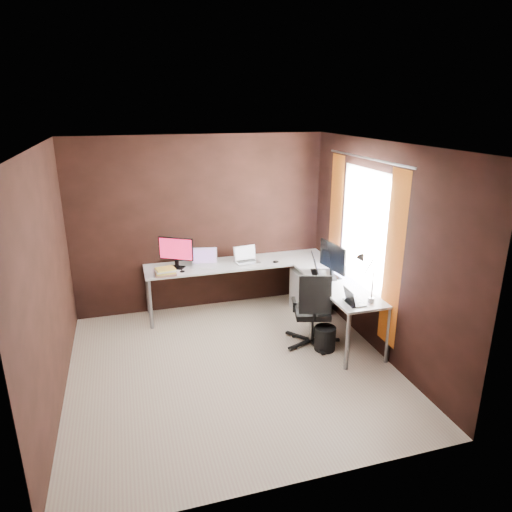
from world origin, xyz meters
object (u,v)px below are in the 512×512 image
Objects in this scene: laptop_white at (205,262)px; wastebasket at (325,338)px; monitor_right at (333,258)px; office_chair at (312,324)px; laptop_silver at (246,259)px; desk_lamp at (365,272)px; monitor_left at (176,251)px; book_stack at (165,272)px; drawer_pedestal at (309,292)px; laptop_black_big at (320,271)px; laptop_black_small at (353,300)px.

wastebasket is (1.21, -1.45, -0.63)m from laptop_white.
office_chair is at bearing 122.82° from monitor_right.
desk_lamp is at bearing -67.56° from laptop_silver.
office_chair reaches higher than laptop_white.
monitor_left is at bearing 55.81° from monitor_right.
monitor_right is at bearing -20.77° from laptop_white.
book_stack is 0.96× the size of wastebasket.
wastebasket is (-0.30, -0.50, -0.84)m from monitor_right.
drawer_pedestal is 1.06× the size of monitor_right.
laptop_black_big reaches higher than laptop_black_small.
laptop_black_small is at bearing -72.01° from laptop_silver.
laptop_white reaches higher than laptop_silver.
laptop_black_big is at bearing 4.80° from monitor_left.
monitor_left is at bearing 81.74° from laptop_black_big.
desk_lamp is (0.03, -0.78, 0.09)m from monitor_right.
monitor_right is 0.88m from office_chair.
laptop_silver is (-0.91, 0.92, -0.21)m from monitor_right.
laptop_white is at bearing 129.86° from wastebasket.
laptop_black_big is at bearing -96.09° from drawer_pedestal.
monitor_right reaches higher than laptop_black_big.
laptop_black_small is at bearing -15.07° from monitor_left.
drawer_pedestal is at bearing -0.03° from laptop_black_small.
laptop_white reaches higher than drawer_pedestal.
monitor_left is 2.59m from desk_lamp.
monitor_left is at bearing 137.46° from wastebasket.
drawer_pedestal is 1.52× the size of laptop_white.
laptop_black_big is at bearing -51.38° from laptop_silver.
wastebasket is (1.77, -1.23, -0.62)m from book_stack.
laptop_silver is at bearing 26.96° from laptop_black_small.
office_chair reaches higher than book_stack.
laptop_black_small is 0.73m from office_chair.
laptop_white is 0.60m from book_stack.
laptop_black_big is at bearing 117.55° from desk_lamp.
laptop_silver is at bearing 137.75° from desk_lamp.
monitor_right reaches higher than office_chair.
desk_lamp reaches higher than monitor_right.
monitor_right reaches higher than laptop_silver.
monitor_left is 1.00m from laptop_silver.
desk_lamp is at bearing -86.33° from drawer_pedestal.
laptop_black_small is 0.27× the size of office_chair.
monitor_right is at bearing -19.37° from book_stack.
drawer_pedestal is at bearing 10.82° from laptop_black_big.
drawer_pedestal is 2.24× the size of laptop_black_small.
laptop_white reaches higher than laptop_black_small.
office_chair is (1.66, -1.07, -0.49)m from book_stack.
laptop_black_small is at bearing -40.50° from laptop_white.
desk_lamp is at bearing -29.75° from office_chair.
office_chair is (1.10, -1.28, -0.50)m from laptop_white.
laptop_black_big reaches higher than book_stack.
drawer_pedestal is 1.12m from wastebasket.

